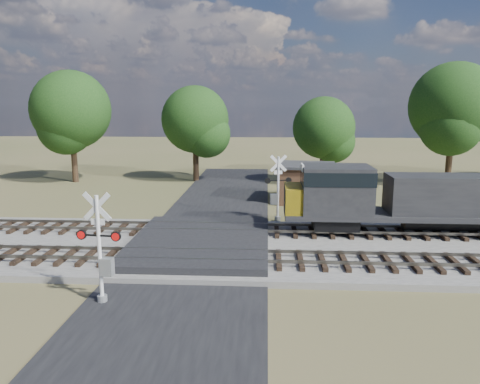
{
  "coord_description": "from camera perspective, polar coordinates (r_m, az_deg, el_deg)",
  "views": [
    {
      "loc": [
        3.41,
        -22.67,
        7.54
      ],
      "look_at": [
        1.97,
        2.0,
        2.79
      ],
      "focal_mm": 35.0,
      "sensor_mm": 36.0,
      "label": 1
    }
  ],
  "objects": [
    {
      "name": "track_near",
      "position": [
        21.86,
        2.42,
        -8.15
      ],
      "size": [
        140.0,
        2.6,
        0.33
      ],
      "color": "black",
      "rests_on": "ballast_bed"
    },
    {
      "name": "road",
      "position": [
        24.12,
        -5.0,
        -7.28
      ],
      "size": [
        7.0,
        60.0,
        0.08
      ],
      "primitive_type": "cube",
      "color": "black",
      "rests_on": "ground"
    },
    {
      "name": "track_far",
      "position": [
        26.64,
        2.6,
        -4.65
      ],
      "size": [
        140.0,
        2.6,
        0.33
      ],
      "color": "black",
      "rests_on": "ballast_bed"
    },
    {
      "name": "treeline",
      "position": [
        43.51,
        3.79,
        9.71
      ],
      "size": [
        81.18,
        10.58,
        11.56
      ],
      "color": "black",
      "rests_on": "ground"
    },
    {
      "name": "crossing_panel",
      "position": [
        24.51,
        -4.84,
        -6.3
      ],
      "size": [
        7.0,
        9.0,
        0.62
      ],
      "primitive_type": "cube",
      "color": "#262628",
      "rests_on": "ground"
    },
    {
      "name": "equipment_shed",
      "position": [
        36.14,
        7.97,
        1.13
      ],
      "size": [
        4.86,
        4.86,
        2.93
      ],
      "rotation": [
        0.0,
        0.0,
        -0.14
      ],
      "color": "#45301D",
      "rests_on": "ground"
    },
    {
      "name": "crossing_signal_far",
      "position": [
        29.88,
        4.48,
        -0.25
      ],
      "size": [
        1.72,
        0.46,
        4.3
      ],
      "rotation": [
        0.0,
        0.0,
        3.33
      ],
      "color": "silver",
      "rests_on": "ground"
    },
    {
      "name": "ground",
      "position": [
        24.13,
        -5.0,
        -7.37
      ],
      "size": [
        160.0,
        160.0,
        0.0
      ],
      "primitive_type": "plane",
      "color": "#4C522B",
      "rests_on": "ground"
    },
    {
      "name": "ballast_bed",
      "position": [
        25.19,
        18.47,
        -6.75
      ],
      "size": [
        140.0,
        10.0,
        0.3
      ],
      "primitive_type": "cube",
      "color": "gray",
      "rests_on": "ground"
    },
    {
      "name": "crossing_signal_near",
      "position": [
        18.41,
        -16.46,
        -7.75
      ],
      "size": [
        1.74,
        0.4,
        4.33
      ],
      "rotation": [
        0.0,
        0.0,
        -0.11
      ],
      "color": "silver",
      "rests_on": "ground"
    }
  ]
}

